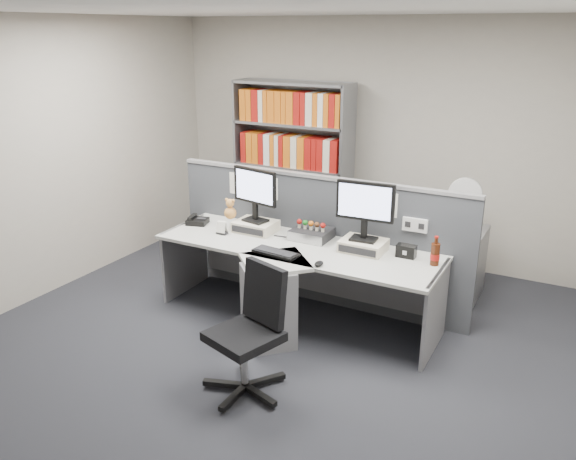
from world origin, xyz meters
The scene contains 21 objects.
ground centered at (0.00, 0.00, 0.00)m, with size 5.50×5.50×0.00m, color #2C2E34.
room_shell centered at (0.00, 0.00, 1.79)m, with size 5.04×5.54×2.72m.
partition centered at (0.00, 1.25, 0.65)m, with size 3.00×0.08×1.27m.
desk centered at (0.00, 0.60, 0.46)m, with size 2.60×1.20×0.72m.
monitor_riser_left centered at (-0.53, 0.98, 0.77)m, with size 0.38×0.31×0.10m.
monitor_riser_right centered at (0.57, 0.98, 0.77)m, with size 0.38×0.31×0.10m.
monitor_left centered at (-0.53, 0.98, 1.12)m, with size 0.50×0.20×0.51m.
monitor_right centered at (0.57, 0.98, 1.13)m, with size 0.51×0.18×0.52m.
desktop_pc centered at (0.04, 1.05, 0.77)m, with size 0.35×0.31×0.09m.
figurines centered at (0.04, 1.03, 0.86)m, with size 0.29×0.05×0.09m.
keyboard centered at (-0.07, 0.55, 0.73)m, with size 0.43×0.20×0.03m.
mouse centered at (0.38, 0.49, 0.74)m, with size 0.07×0.10×0.04m, color black.
desk_phone centered at (-1.16, 0.89, 0.75)m, with size 0.23×0.22×0.08m.
desk_calendar centered at (-0.77, 0.76, 0.77)m, with size 0.10×0.08×0.12m.
plush_toy centered at (-0.78, 0.93, 0.91)m, with size 0.12×0.12×0.20m.
speaker centered at (0.95, 1.01, 0.77)m, with size 0.16×0.09×0.11m, color black.
cola_bottle centered at (1.20, 0.96, 0.81)m, with size 0.08×0.08×0.25m.
shelving_unit centered at (-0.90, 2.44, 0.98)m, with size 1.41×0.40×2.00m.
filing_cabinet centered at (1.20, 1.99, 0.35)m, with size 0.45×0.61×0.70m.
desk_fan centered at (1.20, 1.99, 1.03)m, with size 0.31×0.19×0.53m.
office_chair centered at (0.22, -0.33, 0.51)m, with size 0.63×0.63×0.95m.
Camera 1 is at (2.22, -3.49, 2.56)m, focal length 36.01 mm.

